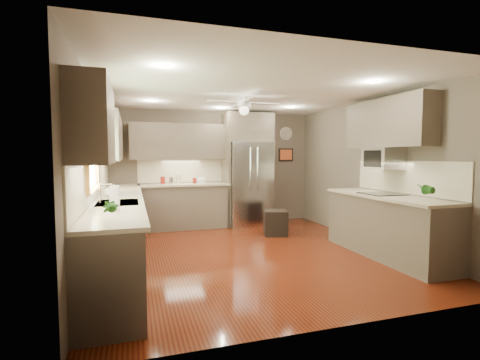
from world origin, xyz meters
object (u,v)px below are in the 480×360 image
potted_plant_left (110,207)px  paper_towel (114,197)px  soap_bottle (109,191)px  microwave (383,159)px  stool (276,223)px  canister_c (178,179)px  canister_b (171,181)px  canister_d (194,181)px  canister_a (163,180)px  refrigerator (248,171)px  bowl (202,182)px  potted_plant_right (425,189)px

potted_plant_left → paper_towel: paper_towel is taller
soap_bottle → microwave: size_ratio=0.31×
soap_bottle → stool: soap_bottle is taller
canister_c → paper_towel: paper_towel is taller
soap_bottle → microwave: bearing=-8.7°
canister_c → microwave: (2.85, -2.80, 0.45)m
microwave → paper_towel: 4.03m
canister_b → canister_c: canister_c is taller
canister_d → microwave: size_ratio=0.20×
canister_b → soap_bottle: soap_bottle is taller
canister_a → stool: bearing=-30.6°
refrigerator → stool: bearing=-81.3°
canister_a → paper_towel: paper_towel is taller
canister_b → stool: size_ratio=0.26×
potted_plant_left → microwave: (3.96, 1.30, 0.40)m
bowl → paper_towel: bearing=-115.3°
potted_plant_right → bowl: (-2.23, 3.71, -0.12)m
canister_b → paper_towel: size_ratio=0.52×
canister_a → potted_plant_left: potted_plant_left is taller
canister_a → potted_plant_left: (-0.79, -4.06, 0.06)m
potted_plant_left → canister_b: bearing=76.7°
microwave → stool: size_ratio=1.02×
refrigerator → stool: 1.49m
canister_c → canister_d: (0.33, -0.05, -0.03)m
stool → paper_towel: size_ratio=2.01×
canister_d → refrigerator: (1.19, -0.03, 0.19)m
canister_d → potted_plant_right: bearing=-57.1°
canister_b → refrigerator: 1.69m
paper_towel → stool: bearing=38.1°
canister_a → soap_bottle: (-0.92, -2.14, 0.01)m
refrigerator → canister_b: bearing=177.9°
potted_plant_left → paper_towel: (0.00, 0.67, 0.01)m
canister_b → canister_d: (0.49, -0.03, -0.01)m
soap_bottle → microwave: (4.09, -0.62, 0.45)m
canister_c → refrigerator: size_ratio=0.08×
canister_a → microwave: bearing=-41.1°
potted_plant_right → refrigerator: 3.86m
canister_b → canister_a: bearing=-178.3°
canister_b → potted_plant_left: bearing=-103.3°
bowl → microwave: 3.66m
microwave → potted_plant_left: bearing=-161.9°
soap_bottle → potted_plant_left: bearing=-86.1°
canister_c → paper_towel: (-1.11, -3.42, 0.05)m
soap_bottle → paper_towel: size_ratio=0.63×
potted_plant_left → bowl: (1.60, 4.05, -0.11)m
canister_b → paper_towel: (-0.95, -3.40, 0.07)m
canister_a → paper_towel: bearing=-103.0°
potted_plant_left → stool: potted_plant_left is taller
canister_b → potted_plant_left: 4.18m
canister_d → canister_c: bearing=170.7°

